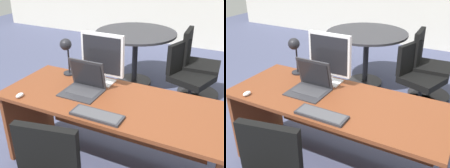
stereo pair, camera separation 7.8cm
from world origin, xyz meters
TOP-DOWN VIEW (x-y plane):
  - ground at (0.00, 1.50)m, footprint 12.00×12.00m
  - desk at (0.00, 0.05)m, footprint 1.84×0.74m
  - monitor at (-0.20, 0.25)m, footprint 0.40×0.16m
  - laptop at (-0.26, 0.04)m, footprint 0.33×0.29m
  - keyboard at (0.03, -0.27)m, footprint 0.40×0.14m
  - mouse at (-0.68, -0.30)m, footprint 0.04×0.08m
  - desk_lamp at (-0.58, 0.26)m, footprint 0.12×0.14m
  - meeting_table at (-0.49, 1.80)m, footprint 1.15×1.15m
  - meeting_chair_near at (0.40, 1.84)m, footprint 0.56×0.56m
  - meeting_chair_far at (0.36, 1.50)m, footprint 0.60×0.59m

SIDE VIEW (x-z plane):
  - ground at x=0.00m, z-range 0.00..0.00m
  - meeting_chair_far at x=0.36m, z-range -0.08..0.73m
  - meeting_chair_near at x=0.40m, z-range -0.08..0.83m
  - desk at x=0.00m, z-range 0.15..0.89m
  - meeting_table at x=-0.49m, z-range 0.20..1.00m
  - keyboard at x=0.03m, z-range 0.74..0.76m
  - mouse at x=-0.68m, z-range 0.74..0.77m
  - laptop at x=-0.26m, z-range 0.68..0.95m
  - monitor at x=-0.20m, z-range 0.76..1.22m
  - desk_lamp at x=-0.58m, z-range 0.82..1.18m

